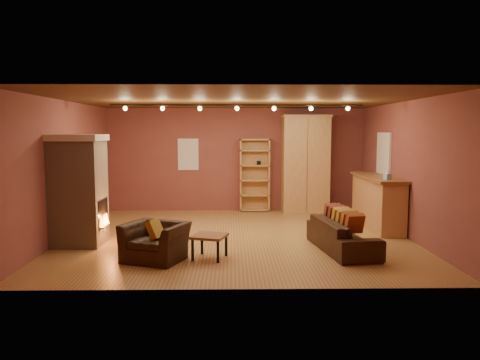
{
  "coord_description": "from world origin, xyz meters",
  "views": [
    {
      "loc": [
        -0.11,
        -9.54,
        2.19
      ],
      "look_at": [
        0.06,
        0.2,
        1.16
      ],
      "focal_mm": 35.0,
      "sensor_mm": 36.0,
      "label": 1
    }
  ],
  "objects_px": {
    "loveseat": "(342,229)",
    "bar_counter": "(377,201)",
    "bookcase": "(255,174)",
    "armchair": "(155,235)",
    "fireplace": "(79,190)",
    "armoire": "(305,164)",
    "coffee_table": "(210,238)"
  },
  "relations": [
    {
      "from": "bookcase",
      "to": "armoire",
      "type": "height_order",
      "value": "armoire"
    },
    {
      "from": "armoire",
      "to": "armchair",
      "type": "height_order",
      "value": "armoire"
    },
    {
      "from": "armoire",
      "to": "coffee_table",
      "type": "relative_size",
      "value": 3.85
    },
    {
      "from": "armoire",
      "to": "coffee_table",
      "type": "distance_m",
      "value": 5.23
    },
    {
      "from": "coffee_table",
      "to": "bar_counter",
      "type": "bearing_deg",
      "value": 34.87
    },
    {
      "from": "loveseat",
      "to": "armchair",
      "type": "bearing_deg",
      "value": 92.31
    },
    {
      "from": "fireplace",
      "to": "coffee_table",
      "type": "height_order",
      "value": "fireplace"
    },
    {
      "from": "bookcase",
      "to": "coffee_table",
      "type": "bearing_deg",
      "value": -101.87
    },
    {
      "from": "bookcase",
      "to": "bar_counter",
      "type": "height_order",
      "value": "bookcase"
    },
    {
      "from": "fireplace",
      "to": "armchair",
      "type": "xyz_separation_m",
      "value": [
        1.63,
        -1.16,
        -0.63
      ]
    },
    {
      "from": "fireplace",
      "to": "armoire",
      "type": "xyz_separation_m",
      "value": [
        4.9,
        3.52,
        0.25
      ]
    },
    {
      "from": "bookcase",
      "to": "loveseat",
      "type": "relative_size",
      "value": 0.98
    },
    {
      "from": "bookcase",
      "to": "armchair",
      "type": "distance_m",
      "value": 5.29
    },
    {
      "from": "bookcase",
      "to": "armoire",
      "type": "bearing_deg",
      "value": -9.55
    },
    {
      "from": "bar_counter",
      "to": "coffee_table",
      "type": "distance_m",
      "value": 4.51
    },
    {
      "from": "loveseat",
      "to": "coffee_table",
      "type": "relative_size",
      "value": 2.98
    },
    {
      "from": "loveseat",
      "to": "bar_counter",
      "type": "bearing_deg",
      "value": -39.42
    },
    {
      "from": "loveseat",
      "to": "armchair",
      "type": "xyz_separation_m",
      "value": [
        -3.32,
        -0.59,
        0.03
      ]
    },
    {
      "from": "loveseat",
      "to": "armchair",
      "type": "height_order",
      "value": "armchair"
    },
    {
      "from": "fireplace",
      "to": "bar_counter",
      "type": "distance_m",
      "value": 6.44
    },
    {
      "from": "loveseat",
      "to": "armoire",
      "type": "bearing_deg",
      "value": -7.07
    },
    {
      "from": "bookcase",
      "to": "armchair",
      "type": "relative_size",
      "value": 1.73
    },
    {
      "from": "loveseat",
      "to": "fireplace",
      "type": "bearing_deg",
      "value": 75.72
    },
    {
      "from": "fireplace",
      "to": "bookcase",
      "type": "xyz_separation_m",
      "value": [
        3.56,
        3.74,
        -0.06
      ]
    },
    {
      "from": "armoire",
      "to": "bar_counter",
      "type": "height_order",
      "value": "armoire"
    },
    {
      "from": "fireplace",
      "to": "bookcase",
      "type": "relative_size",
      "value": 1.07
    },
    {
      "from": "fireplace",
      "to": "loveseat",
      "type": "relative_size",
      "value": 1.05
    },
    {
      "from": "fireplace",
      "to": "coffee_table",
      "type": "relative_size",
      "value": 3.13
    },
    {
      "from": "fireplace",
      "to": "armchair",
      "type": "relative_size",
      "value": 1.85
    },
    {
      "from": "bookcase",
      "to": "loveseat",
      "type": "distance_m",
      "value": 4.57
    },
    {
      "from": "bookcase",
      "to": "armchair",
      "type": "xyz_separation_m",
      "value": [
        -1.92,
        -4.9,
        -0.57
      ]
    },
    {
      "from": "bar_counter",
      "to": "armchair",
      "type": "xyz_separation_m",
      "value": [
        -4.61,
        -2.68,
        -0.16
      ]
    }
  ]
}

